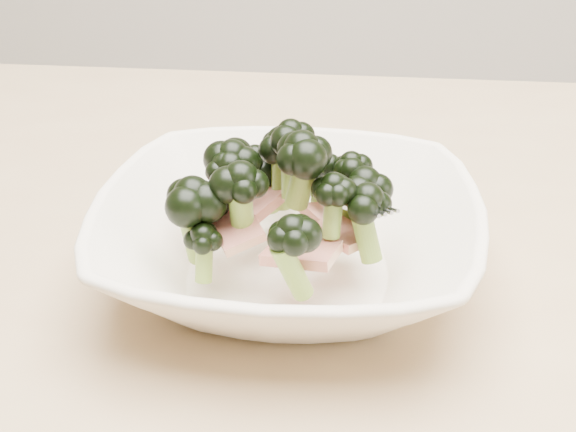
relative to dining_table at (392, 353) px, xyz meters
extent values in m
cube|color=tan|center=(0.00, 0.00, 0.08)|extent=(1.20, 0.80, 0.04)
imported|color=#EFE1CA|center=(-0.08, -0.05, 0.13)|extent=(0.26, 0.26, 0.06)
cylinder|color=olive|center=(-0.03, -0.07, 0.15)|extent=(0.02, 0.02, 0.04)
ellipsoid|color=black|center=(-0.03, -0.07, 0.17)|extent=(0.04, 0.04, 0.03)
cylinder|color=olive|center=(-0.11, 0.00, 0.15)|extent=(0.02, 0.01, 0.03)
ellipsoid|color=black|center=(-0.11, 0.00, 0.17)|extent=(0.03, 0.03, 0.02)
cylinder|color=olive|center=(-0.11, -0.08, 0.16)|extent=(0.02, 0.02, 0.04)
ellipsoid|color=black|center=(-0.11, -0.08, 0.19)|extent=(0.04, 0.04, 0.03)
cylinder|color=olive|center=(-0.07, -0.06, 0.18)|extent=(0.02, 0.02, 0.04)
ellipsoid|color=black|center=(-0.07, -0.06, 0.20)|extent=(0.04, 0.04, 0.03)
cylinder|color=olive|center=(-0.06, 0.00, 0.15)|extent=(0.01, 0.01, 0.03)
ellipsoid|color=black|center=(-0.06, 0.00, 0.17)|extent=(0.03, 0.03, 0.02)
cylinder|color=olive|center=(-0.14, -0.08, 0.15)|extent=(0.02, 0.03, 0.05)
ellipsoid|color=black|center=(-0.14, -0.08, 0.18)|extent=(0.04, 0.04, 0.03)
cylinder|color=olive|center=(-0.10, 0.01, 0.14)|extent=(0.02, 0.01, 0.03)
ellipsoid|color=black|center=(-0.10, 0.01, 0.16)|extent=(0.04, 0.04, 0.03)
cylinder|color=olive|center=(-0.03, -0.04, 0.15)|extent=(0.02, 0.03, 0.04)
ellipsoid|color=black|center=(-0.03, -0.04, 0.17)|extent=(0.04, 0.04, 0.03)
cylinder|color=olive|center=(-0.08, -0.02, 0.17)|extent=(0.01, 0.02, 0.04)
ellipsoid|color=black|center=(-0.08, -0.02, 0.20)|extent=(0.03, 0.03, 0.03)
cylinder|color=olive|center=(-0.12, -0.03, 0.16)|extent=(0.02, 0.02, 0.04)
ellipsoid|color=black|center=(-0.12, -0.03, 0.18)|extent=(0.04, 0.04, 0.03)
cylinder|color=olive|center=(-0.13, -0.06, 0.14)|extent=(0.02, 0.02, 0.04)
ellipsoid|color=black|center=(-0.13, -0.06, 0.17)|extent=(0.03, 0.03, 0.03)
cylinder|color=olive|center=(-0.07, -0.11, 0.15)|extent=(0.03, 0.03, 0.05)
ellipsoid|color=black|center=(-0.07, -0.11, 0.17)|extent=(0.03, 0.03, 0.03)
cylinder|color=olive|center=(-0.09, -0.01, 0.16)|extent=(0.01, 0.02, 0.05)
ellipsoid|color=black|center=(-0.09, -0.01, 0.18)|extent=(0.04, 0.04, 0.03)
cylinder|color=olive|center=(-0.12, -0.04, 0.15)|extent=(0.02, 0.01, 0.04)
ellipsoid|color=black|center=(-0.12, -0.04, 0.18)|extent=(0.03, 0.03, 0.03)
cylinder|color=olive|center=(-0.13, -0.09, 0.14)|extent=(0.01, 0.02, 0.03)
ellipsoid|color=black|center=(-0.13, -0.09, 0.15)|extent=(0.03, 0.03, 0.02)
cylinder|color=olive|center=(-0.04, -0.02, 0.15)|extent=(0.01, 0.02, 0.04)
ellipsoid|color=black|center=(-0.04, -0.02, 0.18)|extent=(0.03, 0.03, 0.02)
cylinder|color=olive|center=(-0.05, -0.07, 0.16)|extent=(0.01, 0.02, 0.03)
ellipsoid|color=black|center=(-0.05, -0.07, 0.18)|extent=(0.03, 0.03, 0.02)
cube|color=maroon|center=(-0.10, -0.02, 0.14)|extent=(0.05, 0.06, 0.02)
cube|color=maroon|center=(-0.07, -0.09, 0.14)|extent=(0.05, 0.05, 0.01)
cube|color=maroon|center=(-0.11, -0.08, 0.15)|extent=(0.04, 0.04, 0.02)
cube|color=maroon|center=(-0.14, -0.04, 0.15)|extent=(0.04, 0.05, 0.02)
cube|color=maroon|center=(-0.04, -0.05, 0.14)|extent=(0.05, 0.04, 0.01)
cube|color=maroon|center=(-0.05, -0.03, 0.13)|extent=(0.05, 0.05, 0.02)
camera|label=1|loc=(-0.03, -0.52, 0.40)|focal=50.00mm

